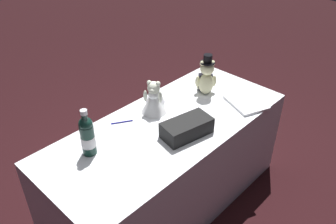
{
  "coord_description": "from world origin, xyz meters",
  "views": [
    {
      "loc": [
        1.33,
        1.26,
        2.03
      ],
      "look_at": [
        0.0,
        0.0,
        0.8
      ],
      "focal_mm": 37.41,
      "sensor_mm": 36.0,
      "label": 1
    }
  ],
  "objects_px": {
    "teddy_bear_bride": "(154,98)",
    "gift_case_black": "(187,128)",
    "guestbook": "(246,103)",
    "champagne_bottle": "(87,135)",
    "signing_pen": "(123,122)",
    "teddy_bear_groom": "(206,78)"
  },
  "relations": [
    {
      "from": "teddy_bear_bride",
      "to": "gift_case_black",
      "type": "relative_size",
      "value": 0.7
    },
    {
      "from": "teddy_bear_bride",
      "to": "guestbook",
      "type": "relative_size",
      "value": 0.86
    },
    {
      "from": "champagne_bottle",
      "to": "signing_pen",
      "type": "relative_size",
      "value": 2.26
    },
    {
      "from": "teddy_bear_groom",
      "to": "gift_case_black",
      "type": "relative_size",
      "value": 0.91
    },
    {
      "from": "teddy_bear_bride",
      "to": "guestbook",
      "type": "height_order",
      "value": "teddy_bear_bride"
    },
    {
      "from": "guestbook",
      "to": "signing_pen",
      "type": "bearing_deg",
      "value": -9.06
    },
    {
      "from": "teddy_bear_groom",
      "to": "gift_case_black",
      "type": "xyz_separation_m",
      "value": [
        0.48,
        0.24,
        -0.07
      ]
    },
    {
      "from": "teddy_bear_groom",
      "to": "signing_pen",
      "type": "distance_m",
      "value": 0.7
    },
    {
      "from": "signing_pen",
      "to": "gift_case_black",
      "type": "distance_m",
      "value": 0.43
    },
    {
      "from": "gift_case_black",
      "to": "champagne_bottle",
      "type": "bearing_deg",
      "value": -29.41
    },
    {
      "from": "champagne_bottle",
      "to": "gift_case_black",
      "type": "distance_m",
      "value": 0.6
    },
    {
      "from": "teddy_bear_groom",
      "to": "champagne_bottle",
      "type": "bearing_deg",
      "value": -3.14
    },
    {
      "from": "teddy_bear_bride",
      "to": "signing_pen",
      "type": "bearing_deg",
      "value": -11.22
    },
    {
      "from": "teddy_bear_bride",
      "to": "gift_case_black",
      "type": "distance_m",
      "value": 0.35
    },
    {
      "from": "teddy_bear_groom",
      "to": "champagne_bottle",
      "type": "xyz_separation_m",
      "value": [
        1.0,
        -0.05,
        0.0
      ]
    },
    {
      "from": "teddy_bear_groom",
      "to": "guestbook",
      "type": "height_order",
      "value": "teddy_bear_groom"
    },
    {
      "from": "signing_pen",
      "to": "guestbook",
      "type": "xyz_separation_m",
      "value": [
        -0.75,
        0.46,
        0.01
      ]
    },
    {
      "from": "signing_pen",
      "to": "guestbook",
      "type": "distance_m",
      "value": 0.88
    },
    {
      "from": "signing_pen",
      "to": "gift_case_black",
      "type": "xyz_separation_m",
      "value": [
        -0.19,
        0.39,
        0.05
      ]
    },
    {
      "from": "signing_pen",
      "to": "guestbook",
      "type": "relative_size",
      "value": 0.48
    },
    {
      "from": "gift_case_black",
      "to": "guestbook",
      "type": "distance_m",
      "value": 0.57
    },
    {
      "from": "signing_pen",
      "to": "guestbook",
      "type": "bearing_deg",
      "value": 148.64
    }
  ]
}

